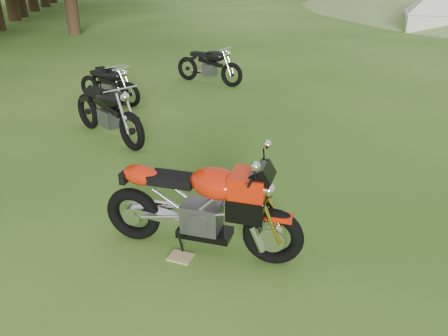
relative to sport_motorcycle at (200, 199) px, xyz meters
The scene contains 9 objects.
ground 0.92m from the sport_motorcycle, 95.13° to the left, with size 120.00×120.00×0.00m, color #204E10.
treeline 25.45m from the sport_motorcycle, 142.03° to the left, with size 28.00×32.00×14.00m, color black, non-canonical shape.
sport_motorcycle is the anchor object (origin of this frame).
plywood_board 0.70m from the sport_motorcycle, 114.40° to the right, with size 0.25×0.20×0.02m, color tan.
vintage_moto_a 3.94m from the sport_motorcycle, 146.84° to the left, with size 2.15×0.50×1.13m, color black, non-canonical shape.
vintage_moto_b 6.28m from the sport_motorcycle, 141.25° to the left, with size 1.77×0.41×0.93m, color black, non-canonical shape.
vintage_moto_c 7.66m from the sport_motorcycle, 119.91° to the left, with size 2.00×0.46×1.05m, color black, non-canonical shape.
vintage_moto_d 6.59m from the sport_motorcycle, 140.80° to the left, with size 1.76×0.41×0.92m, color black, non-canonical shape.
tent_left 21.20m from the sport_motorcycle, 88.77° to the left, with size 2.68×2.68×2.33m, color silver, non-canonical shape.
Camera 1 is at (2.27, -4.12, 2.93)m, focal length 35.00 mm.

